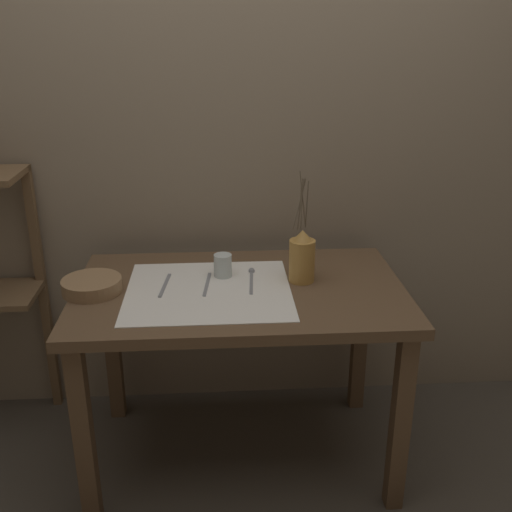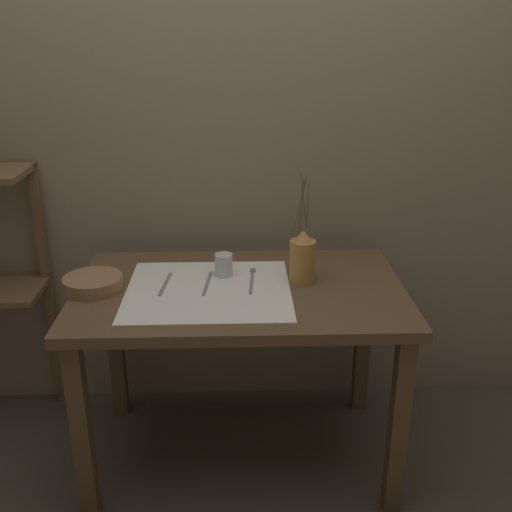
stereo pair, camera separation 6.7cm
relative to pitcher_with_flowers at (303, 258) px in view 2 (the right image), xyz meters
The scene contains 10 objects.
ground_plane 0.88m from the pitcher_with_flowers, 169.49° to the right, with size 12.00×12.00×0.00m, color #473F35.
stone_wall_back 0.61m from the pitcher_with_flowers, 118.07° to the left, with size 7.00×0.06×2.40m.
wooden_table 0.31m from the pitcher_with_flowers, 169.49° to the right, with size 1.20×0.74×0.75m.
linen_cloth 0.36m from the pitcher_with_flowers, 168.67° to the right, with size 0.59×0.53×0.00m.
pitcher_with_flowers is the anchor object (origin of this frame).
wooden_bowl 0.77m from the pitcher_with_flowers, behind, with size 0.21×0.21×0.05m.
glass_tumbler_near 0.30m from the pitcher_with_flowers, 169.02° to the left, with size 0.07×0.07×0.09m.
knife_center 0.51m from the pitcher_with_flowers, behind, with size 0.03×0.21×0.00m.
fork_outer 0.36m from the pitcher_with_flowers, behind, with size 0.03×0.21×0.00m.
spoon_inner 0.21m from the pitcher_with_flowers, 166.10° to the left, with size 0.03×0.22×0.02m.
Camera 2 is at (-0.01, -1.99, 1.65)m, focal length 42.00 mm.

